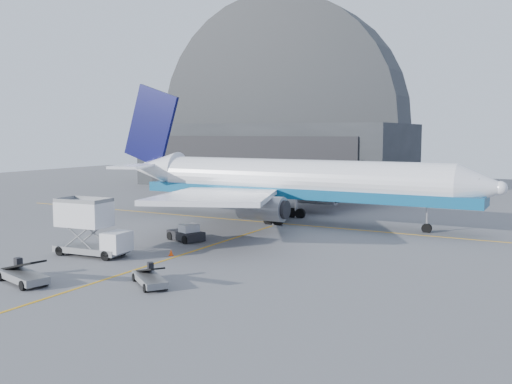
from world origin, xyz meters
The scene contains 9 objects.
ground centered at (0.00, 0.00, 0.00)m, with size 200.00×200.00×0.00m, color #565659.
taxi_lines centered at (0.00, 12.67, 0.01)m, with size 80.00×42.12×0.02m.
hangar centered at (-22.00, 64.95, 9.54)m, with size 50.00×28.30×28.00m.
airliner centered at (-0.30, 21.90, 4.73)m, with size 48.17×46.71×16.90m.
catering_truck centered at (-6.69, -3.05, 2.32)m, with size 6.83×3.02×4.58m.
pushback_tug centered at (-3.39, 6.31, 0.64)m, with size 4.18×3.24×1.71m.
belt_loader_a centered at (-4.36, -11.92, 0.62)m, with size 5.34×2.92×2.00m.
belt_loader_b centered at (3.78, -8.17, 0.53)m, with size 4.26×3.67×1.72m.
traffic_cone centered at (-0.64, 0.16, 0.26)m, with size 0.38×0.38×0.55m.
Camera 1 is at (28.29, -38.26, 10.44)m, focal length 40.00 mm.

